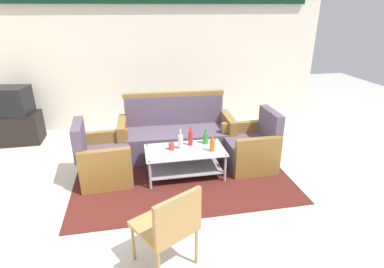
{
  "coord_description": "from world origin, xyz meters",
  "views": [
    {
      "loc": [
        -0.5,
        -3.0,
        2.25
      ],
      "look_at": [
        0.23,
        0.78,
        0.65
      ],
      "focal_mm": 28.81,
      "sensor_mm": 36.0,
      "label": 1
    }
  ],
  "objects": [
    {
      "name": "couch",
      "position": [
        0.13,
        1.55,
        0.32
      ],
      "size": [
        1.83,
        0.81,
        0.96
      ],
      "rotation": [
        0.0,
        0.0,
        3.1
      ],
      "color": "#5B4C60",
      "rests_on": "rug"
    },
    {
      "name": "bottle_clear",
      "position": [
        0.09,
        0.86,
        0.52
      ],
      "size": [
        0.07,
        0.07,
        0.28
      ],
      "color": "silver",
      "rests_on": "coffee_table"
    },
    {
      "name": "rug",
      "position": [
        0.09,
        0.88,
        0.01
      ],
      "size": [
        2.97,
        2.14,
        0.01
      ],
      "primitive_type": "cube",
      "color": "#511E19",
      "rests_on": "ground"
    },
    {
      "name": "tv_stand",
      "position": [
        -2.57,
        2.55,
        0.26
      ],
      "size": [
        0.8,
        0.5,
        0.52
      ],
      "primitive_type": "cube",
      "color": "black",
      "rests_on": "ground"
    },
    {
      "name": "armchair_right",
      "position": [
        1.17,
        0.92,
        0.29
      ],
      "size": [
        0.71,
        0.77,
        0.85
      ],
      "rotation": [
        0.0,
        0.0,
        1.58
      ],
      "color": "#5B4C60",
      "rests_on": "rug"
    },
    {
      "name": "wicker_chair",
      "position": [
        -0.28,
        -0.82,
        0.49
      ],
      "size": [
        0.65,
        0.65,
        0.84
      ],
      "rotation": [
        0.0,
        0.0,
        0.51
      ],
      "color": "#AD844C",
      "rests_on": "ground"
    },
    {
      "name": "bottle_green",
      "position": [
        0.47,
        0.96,
        0.5
      ],
      "size": [
        0.08,
        0.08,
        0.23
      ],
      "color": "#2D8C38",
      "rests_on": "coffee_table"
    },
    {
      "name": "wall_back",
      "position": [
        0.0,
        3.05,
        1.48
      ],
      "size": [
        6.52,
        0.19,
        2.8
      ],
      "color": "silver",
      "rests_on": "ground"
    },
    {
      "name": "armchair_left",
      "position": [
        -0.98,
        0.94,
        0.29
      ],
      "size": [
        0.74,
        0.8,
        0.85
      ],
      "rotation": [
        0.0,
        0.0,
        -1.51
      ],
      "color": "#5B4C60",
      "rests_on": "rug"
    },
    {
      "name": "bottle_orange",
      "position": [
        0.5,
        0.7,
        0.5
      ],
      "size": [
        0.07,
        0.07,
        0.23
      ],
      "color": "#D85919",
      "rests_on": "coffee_table"
    },
    {
      "name": "coffee_table",
      "position": [
        0.14,
        0.8,
        0.27
      ],
      "size": [
        1.1,
        0.6,
        0.4
      ],
      "color": "silver",
      "rests_on": "rug"
    },
    {
      "name": "ground_plane",
      "position": [
        0.0,
        0.0,
        0.0
      ],
      "size": [
        14.0,
        14.0,
        0.0
      ],
      "primitive_type": "plane",
      "color": "beige"
    },
    {
      "name": "bottle_red",
      "position": [
        0.24,
        0.95,
        0.52
      ],
      "size": [
        0.06,
        0.06,
        0.28
      ],
      "color": "red",
      "rests_on": "coffee_table"
    },
    {
      "name": "television",
      "position": [
        -2.57,
        2.55,
        0.76
      ],
      "size": [
        0.66,
        0.53,
        0.48
      ],
      "rotation": [
        0.0,
        0.0,
        2.98
      ],
      "color": "black",
      "rests_on": "tv_stand"
    },
    {
      "name": "cup",
      "position": [
        -0.04,
        0.85,
        0.46
      ],
      "size": [
        0.08,
        0.08,
        0.1
      ],
      "primitive_type": "cylinder",
      "color": "red",
      "rests_on": "coffee_table"
    }
  ]
}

